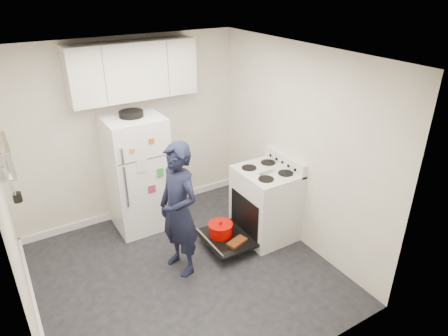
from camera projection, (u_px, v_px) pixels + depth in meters
room at (176, 182)px, 4.19m from camera, size 3.21×3.21×2.51m
electric_range at (265, 204)px, 5.21m from camera, size 0.66×0.76×1.10m
open_oven_door at (223, 233)px, 5.08m from camera, size 0.55×0.70×0.24m
refrigerator at (137, 173)px, 5.30m from camera, size 0.72×0.74×1.65m
upper_cabinets at (133, 70)px, 4.93m from camera, size 1.60×0.33×0.70m
wall_shelf_rack at (3, 157)px, 3.64m from camera, size 0.14×0.60×0.61m
person at (179, 210)px, 4.45m from camera, size 0.50×0.65×1.61m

